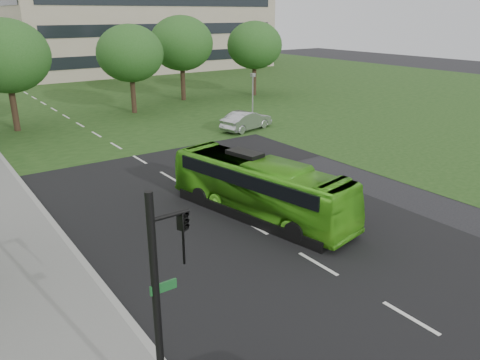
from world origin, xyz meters
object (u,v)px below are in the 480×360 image
(tree_park_b, at_px, (6,56))
(tree_park_e, at_px, (255,45))
(bus, at_px, (260,188))
(sedan, at_px, (246,120))
(tree_park_c, at_px, (130,53))
(tree_park_d, at_px, (181,43))
(camera_pole, at_px, (253,91))
(traffic_light, at_px, (165,300))

(tree_park_b, height_order, tree_park_e, tree_park_b)
(bus, relative_size, sedan, 2.07)
(tree_park_c, relative_size, tree_park_d, 0.92)
(bus, xyz_separation_m, sedan, (9.26, 13.74, -0.57))
(tree_park_b, height_order, tree_park_c, tree_park_b)
(camera_pole, bearing_deg, tree_park_b, 156.83)
(tree_park_d, distance_m, sedan, 15.83)
(sedan, xyz_separation_m, traffic_light, (-18.06, -21.97, 2.61))
(tree_park_d, height_order, sedan, tree_park_d)
(camera_pole, bearing_deg, bus, -123.85)
(tree_park_b, distance_m, bus, 24.99)
(camera_pole, bearing_deg, tree_park_d, 90.75)
(camera_pole, bearing_deg, sedan, -133.69)
(tree_park_e, xyz_separation_m, bus, (-19.75, -26.66, -4.11))
(traffic_light, bearing_deg, tree_park_d, 36.41)
(tree_park_e, distance_m, camera_pole, 13.86)
(tree_park_d, bearing_deg, sedan, -99.52)
(tree_park_c, height_order, traffic_light, tree_park_c)
(tree_park_c, bearing_deg, tree_park_d, 25.38)
(tree_park_e, height_order, sedan, tree_park_e)
(tree_park_d, height_order, traffic_light, tree_park_d)
(traffic_light, bearing_deg, sedan, 26.18)
(bus, height_order, camera_pole, camera_pole)
(bus, bearing_deg, tree_park_b, 92.24)
(tree_park_c, relative_size, tree_park_e, 0.99)
(tree_park_b, height_order, bus, tree_park_b)
(tree_park_d, relative_size, camera_pole, 2.12)
(tree_park_c, xyz_separation_m, bus, (-4.73, -25.20, -4.04))
(tree_park_e, bearing_deg, camera_pole, -127.57)
(sedan, bearing_deg, tree_park_d, -23.03)
(sedan, relative_size, camera_pole, 1.13)
(traffic_light, bearing_deg, camera_pole, 25.57)
(tree_park_c, xyz_separation_m, traffic_light, (-13.52, -33.43, -1.99))
(traffic_light, bearing_deg, tree_park_b, 60.04)
(tree_park_e, height_order, camera_pole, tree_park_e)
(tree_park_c, height_order, tree_park_d, tree_park_d)
(tree_park_b, distance_m, tree_park_e, 25.56)
(tree_park_b, distance_m, tree_park_d, 18.00)
(tree_park_d, relative_size, bus, 0.90)
(tree_park_c, height_order, bus, tree_park_c)
(tree_park_b, bearing_deg, bus, -76.70)
(tree_park_b, xyz_separation_m, bus, (5.66, -23.94, -4.41))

